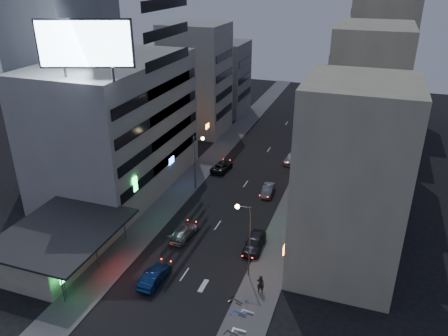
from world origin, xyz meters
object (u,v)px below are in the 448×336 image
at_px(parked_car_right_far, 291,158).
at_px(person, 261,284).
at_px(parked_car_left, 222,166).
at_px(scooter_blue, 248,309).
at_px(parked_car_right_mid, 268,190).
at_px(road_car_blue, 154,276).
at_px(parked_car_right_near, 255,243).
at_px(scooter_black_a, 239,330).
at_px(scooter_silver_a, 247,326).
at_px(scooter_black_b, 244,299).
at_px(scooter_silver_b, 255,308).
at_px(road_car_silver, 184,232).

bearing_deg(parked_car_right_far, person, -79.97).
bearing_deg(parked_car_left, scooter_blue, 119.11).
bearing_deg(parked_car_left, parked_car_right_mid, 153.62).
bearing_deg(parked_car_right_far, road_car_blue, -97.71).
bearing_deg(road_car_blue, parked_car_right_far, -100.78).
relative_size(parked_car_right_near, scooter_black_a, 2.71).
relative_size(parked_car_right_near, scooter_silver_a, 2.54).
bearing_deg(scooter_silver_a, scooter_black_b, 22.12).
bearing_deg(road_car_blue, scooter_silver_b, 176.01).
distance_m(scooter_black_a, scooter_silver_a, 0.86).
bearing_deg(road_car_blue, scooter_blue, 173.39).
bearing_deg(road_car_blue, person, -168.54).
bearing_deg(parked_car_right_near, road_car_silver, -177.66).
bearing_deg(scooter_black_b, person, -6.61).
bearing_deg(scooter_black_a, scooter_black_b, 25.51).
xyz_separation_m(road_car_silver, scooter_black_a, (10.67, -12.34, -0.02)).
distance_m(parked_car_left, scooter_silver_a, 33.44).
bearing_deg(scooter_blue, scooter_black_b, 40.12).
height_order(parked_car_left, scooter_black_a, parked_car_left).
height_order(parked_car_right_mid, scooter_black_a, parked_car_right_mid).
relative_size(parked_car_left, road_car_blue, 1.04).
height_order(road_car_blue, scooter_black_a, road_car_blue).
bearing_deg(road_car_silver, parked_car_right_mid, -111.33).
xyz_separation_m(scooter_black_a, scooter_silver_a, (0.51, 0.69, 0.03)).
bearing_deg(parked_car_right_far, scooter_black_a, -81.36).
relative_size(parked_car_left, scooter_silver_b, 2.66).
height_order(person, scooter_silver_b, person).
xyz_separation_m(road_car_blue, scooter_black_b, (9.37, -0.11, -0.08)).
xyz_separation_m(parked_car_right_far, person, (3.37, -32.11, 0.43)).
distance_m(road_car_silver, scooter_silver_a, 16.15).
xyz_separation_m(parked_car_left, road_car_blue, (2.57, -27.43, 0.09)).
bearing_deg(scooter_black_b, scooter_silver_b, -100.66).
bearing_deg(scooter_silver_a, parked_car_right_near, 12.88).
distance_m(parked_car_right_mid, scooter_blue, 23.73).
height_order(road_car_silver, scooter_silver_a, road_car_silver).
relative_size(scooter_black_a, scooter_silver_a, 0.94).
relative_size(parked_car_right_mid, scooter_blue, 1.94).
xyz_separation_m(parked_car_right_far, road_car_silver, (-7.60, -25.68, 0.01)).
bearing_deg(parked_car_right_mid, scooter_blue, -84.07).
relative_size(parked_car_right_mid, scooter_black_b, 2.19).
relative_size(parked_car_right_far, scooter_blue, 2.30).
xyz_separation_m(road_car_blue, road_car_silver, (-0.53, 8.36, -0.07)).
height_order(road_car_silver, scooter_blue, road_car_silver).
height_order(parked_car_left, scooter_blue, scooter_blue).
height_order(parked_car_right_far, person, person).
height_order(person, scooter_silver_a, person).
relative_size(road_car_blue, scooter_black_a, 2.58).
relative_size(parked_car_right_near, person, 2.44).
bearing_deg(scooter_blue, road_car_silver, 56.70).
xyz_separation_m(parked_car_right_near, scooter_black_b, (1.46, -8.97, -0.15)).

